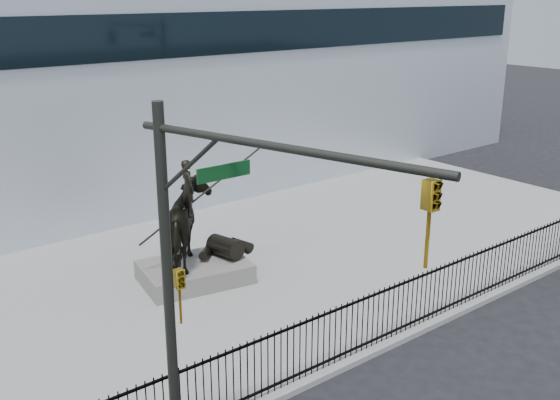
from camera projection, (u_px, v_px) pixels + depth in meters
ground at (435, 360)px, 15.90m from camera, size 120.00×120.00×0.00m
plaza at (262, 267)px, 21.09m from camera, size 30.00×12.00×0.15m
building at (88, 85)px, 29.42m from camera, size 44.00×14.00×9.00m
picket_fence at (398, 308)px, 16.55m from camera, size 22.10×0.10×1.50m
statue_plinth at (195, 272)px, 19.79m from camera, size 3.45×2.66×0.58m
equestrian_statue at (195, 225)px, 19.35m from camera, size 3.95×2.80×3.39m
traffic_signal_left at (208, 296)px, 10.20m from camera, size 1.52×4.84×7.00m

